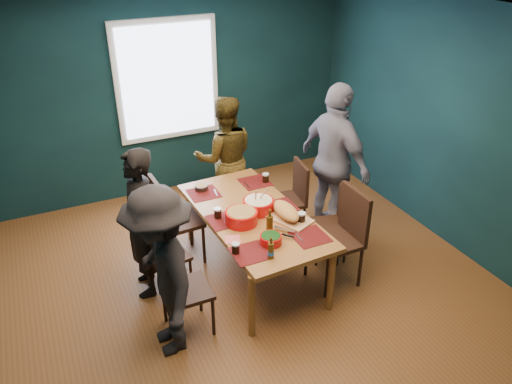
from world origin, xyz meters
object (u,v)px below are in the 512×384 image
bowl_salad (241,217)px  bowl_herbs (271,239)px  chair_right_far (292,193)px  bowl_dumpling (258,205)px  cutting_board (286,212)px  chair_right_near (344,230)px  person_far_left (141,224)px  dining_table (253,219)px  chair_right_mid (336,219)px  chair_left_mid (160,252)px  person_near_left (162,274)px  person_back (225,158)px  chair_left_far (169,215)px  chair_left_near (177,285)px  person_right (335,162)px

bowl_salad → bowl_herbs: size_ratio=1.55×
bowl_herbs → chair_right_far: bearing=52.3°
bowl_dumpling → cutting_board: bearing=-53.2°
chair_right_near → person_far_left: person_far_left is taller
dining_table → chair_right_mid: size_ratio=2.35×
chair_right_far → bowl_dumpling: bowl_dumpling is taller
chair_left_mid → person_near_left: (-0.15, -0.74, 0.31)m
person_far_left → person_back: bearing=136.0°
bowl_herbs → chair_right_near: bearing=3.1°
cutting_board → chair_left_far: bearing=119.2°
chair_left_far → chair_left_near: size_ratio=1.12×
person_near_left → bowl_herbs: person_near_left is taller
bowl_salad → person_back: bearing=74.6°
person_near_left → chair_left_far: bearing=162.2°
chair_right_mid → bowl_dumpling: 0.93m
bowl_dumpling → cutting_board: (0.19, -0.25, -0.00)m
chair_left_near → cutting_board: bearing=14.4°
dining_table → person_back: person_back is taller
chair_left_mid → cutting_board: (1.24, -0.30, 0.30)m
bowl_salad → chair_left_mid: bearing=166.7°
bowl_dumpling → cutting_board: size_ratio=0.47×
chair_right_mid → person_far_left: (-2.05, 0.32, 0.30)m
person_near_left → bowl_dumpling: 1.39m
bowl_herbs → cutting_board: cutting_board is taller
chair_right_far → person_right: (0.44, -0.17, 0.39)m
chair_right_mid → bowl_herbs: chair_right_mid is taller
bowl_dumpling → bowl_herbs: size_ratio=1.54×
chair_left_far → person_far_left: bearing=-140.2°
chair_right_near → bowl_salad: 1.05m
chair_left_mid → chair_right_mid: chair_left_mid is taller
chair_left_far → cutting_board: bearing=-39.9°
chair_right_far → bowl_dumpling: 0.87m
chair_right_mid → chair_right_near: bearing=-97.2°
chair_left_near → person_back: (1.19, 1.78, 0.25)m
bowl_dumpling → person_far_left: bearing=171.9°
chair_right_near → person_near_left: 1.93m
chair_right_near → bowl_herbs: size_ratio=4.99×
chair_left_far → bowl_dumpling: size_ratio=3.19×
person_right → bowl_herbs: person_right is taller
dining_table → chair_right_mid: (0.94, -0.13, -0.17)m
chair_right_near → person_right: (0.41, 0.85, 0.32)m
bowl_salad → chair_left_near: bearing=-152.3°
chair_left_far → bowl_herbs: chair_left_far is taller
bowl_dumpling → cutting_board: bowl_dumpling is taller
bowl_salad → bowl_herbs: bowl_salad is taller
chair_right_mid → person_back: 1.59m
person_far_left → bowl_salad: 0.98m
chair_right_near → bowl_salad: bearing=157.2°
chair_left_far → person_right: 1.96m
chair_left_mid → chair_left_near: (-0.01, -0.62, 0.04)m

